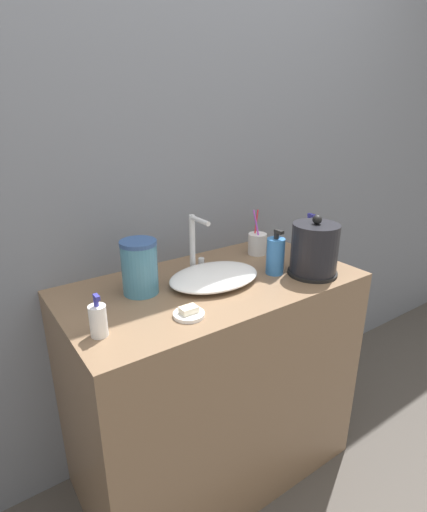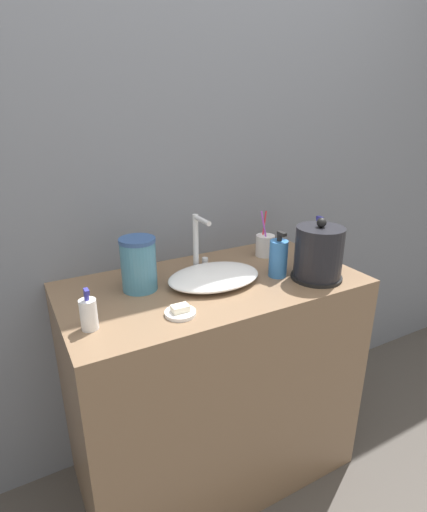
% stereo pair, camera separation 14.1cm
% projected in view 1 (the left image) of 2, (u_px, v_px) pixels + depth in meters
% --- Properties ---
extents(wall_back, '(6.00, 0.04, 2.60)m').
position_uv_depth(wall_back, '(168.00, 154.00, 1.53)').
color(wall_back, slate).
rests_on(wall_back, ground_plane).
extents(vanity_counter, '(1.08, 0.57, 0.87)m').
position_uv_depth(vanity_counter, '(213.00, 381.00, 1.60)').
color(vanity_counter, brown).
rests_on(vanity_counter, ground_plane).
extents(sink_basin, '(0.34, 0.25, 0.05)m').
position_uv_depth(sink_basin, '(215.00, 276.00, 1.43)').
color(sink_basin, white).
rests_on(sink_basin, vanity_counter).
extents(faucet, '(0.06, 0.12, 0.22)m').
position_uv_depth(faucet, '(196.00, 241.00, 1.51)').
color(faucet, silver).
rests_on(faucet, vanity_counter).
extents(electric_kettle, '(0.19, 0.19, 0.23)m').
position_uv_depth(electric_kettle, '(314.00, 251.00, 1.48)').
color(electric_kettle, black).
rests_on(electric_kettle, vanity_counter).
extents(toothbrush_cup, '(0.08, 0.08, 0.20)m').
position_uv_depth(toothbrush_cup, '(257.00, 243.00, 1.70)').
color(toothbrush_cup, silver).
rests_on(toothbrush_cup, vanity_counter).
extents(lotion_bottle, '(0.07, 0.07, 0.17)m').
position_uv_depth(lotion_bottle, '(275.00, 256.00, 1.49)').
color(lotion_bottle, '#3370B7').
rests_on(lotion_bottle, vanity_counter).
extents(shampoo_bottle, '(0.05, 0.05, 0.13)m').
position_uv_depth(shampoo_bottle, '(98.00, 320.00, 1.09)').
color(shampoo_bottle, white).
rests_on(shampoo_bottle, vanity_counter).
extents(mouthwash_bottle, '(0.06, 0.06, 0.19)m').
position_uv_depth(mouthwash_bottle, '(307.00, 239.00, 1.65)').
color(mouthwash_bottle, white).
rests_on(mouthwash_bottle, vanity_counter).
extents(soap_dish, '(0.10, 0.10, 0.03)m').
position_uv_depth(soap_dish, '(189.00, 313.00, 1.20)').
color(soap_dish, white).
rests_on(soap_dish, vanity_counter).
extents(water_pitcher, '(0.12, 0.12, 0.19)m').
position_uv_depth(water_pitcher, '(140.00, 267.00, 1.33)').
color(water_pitcher, teal).
rests_on(water_pitcher, vanity_counter).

